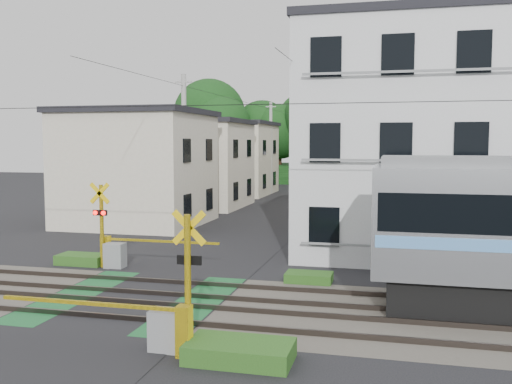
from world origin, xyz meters
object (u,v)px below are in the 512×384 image
(crossing_signal_near, at_px, (169,320))
(apartment_block, at_px, (428,139))
(pedestrian, at_px, (315,191))
(crossing_signal_far, at_px, (113,248))

(crossing_signal_near, xyz_separation_m, apartment_block, (5.91, 13.15, 3.94))
(crossing_signal_near, xyz_separation_m, pedestrian, (-1.03, 30.45, 0.19))
(crossing_signal_near, distance_m, apartment_block, 14.95)
(crossing_signal_near, bearing_deg, apartment_block, 65.78)
(crossing_signal_far, distance_m, pedestrian, 23.51)
(pedestrian, bearing_deg, apartment_block, 90.15)
(apartment_block, height_order, pedestrian, apartment_block)
(crossing_signal_near, relative_size, pedestrian, 2.62)
(crossing_signal_near, bearing_deg, pedestrian, 91.94)
(pedestrian, bearing_deg, crossing_signal_far, 58.15)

